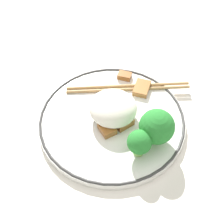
{
  "coord_description": "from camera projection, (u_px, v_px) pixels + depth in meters",
  "views": [
    {
      "loc": [
        0.1,
        -0.33,
        0.46
      ],
      "look_at": [
        0.0,
        0.0,
        0.03
      ],
      "focal_mm": 50.0,
      "sensor_mm": 36.0,
      "label": 1
    }
  ],
  "objects": [
    {
      "name": "meat_near_right",
      "position": [
        142.0,
        88.0,
        0.61
      ],
      "size": [
        0.03,
        0.04,
        0.01
      ],
      "color": "#9E6633",
      "rests_on": "plate"
    },
    {
      "name": "broccoli_back_center",
      "position": [
        157.0,
        127.0,
        0.51
      ],
      "size": [
        0.06,
        0.06,
        0.07
      ],
      "color": "#7FB756",
      "rests_on": "plate"
    },
    {
      "name": "meat_near_left",
      "position": [
        106.0,
        129.0,
        0.55
      ],
      "size": [
        0.04,
        0.04,
        0.01
      ],
      "color": "#995B28",
      "rests_on": "plate"
    },
    {
      "name": "rice_mound",
      "position": [
        110.0,
        107.0,
        0.55
      ],
      "size": [
        0.09,
        0.08,
        0.05
      ],
      "color": "white",
      "rests_on": "plate"
    },
    {
      "name": "meat_near_front",
      "position": [
        99.0,
        108.0,
        0.58
      ],
      "size": [
        0.04,
        0.04,
        0.01
      ],
      "color": "brown",
      "rests_on": "plate"
    },
    {
      "name": "broccoli_back_left",
      "position": [
        139.0,
        143.0,
        0.5
      ],
      "size": [
        0.04,
        0.04,
        0.05
      ],
      "color": "#7FB756",
      "rests_on": "plate"
    },
    {
      "name": "ground_plane",
      "position": [
        112.0,
        123.0,
        0.58
      ],
      "size": [
        3.0,
        3.0,
        0.0
      ],
      "primitive_type": "plane",
      "color": "silver"
    },
    {
      "name": "chopsticks",
      "position": [
        128.0,
        88.0,
        0.61
      ],
      "size": [
        0.23,
        0.1,
        0.01
      ],
      "color": "#AD8451",
      "rests_on": "plate"
    },
    {
      "name": "plate",
      "position": [
        112.0,
        120.0,
        0.57
      ],
      "size": [
        0.27,
        0.27,
        0.02
      ],
      "color": "white",
      "rests_on": "ground_plane"
    },
    {
      "name": "meat_on_rice_edge",
      "position": [
        124.0,
        122.0,
        0.56
      ],
      "size": [
        0.04,
        0.04,
        0.01
      ],
      "color": "brown",
      "rests_on": "plate"
    },
    {
      "name": "meat_near_back",
      "position": [
        125.0,
        76.0,
        0.63
      ],
      "size": [
        0.03,
        0.02,
        0.01
      ],
      "color": "brown",
      "rests_on": "plate"
    }
  ]
}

